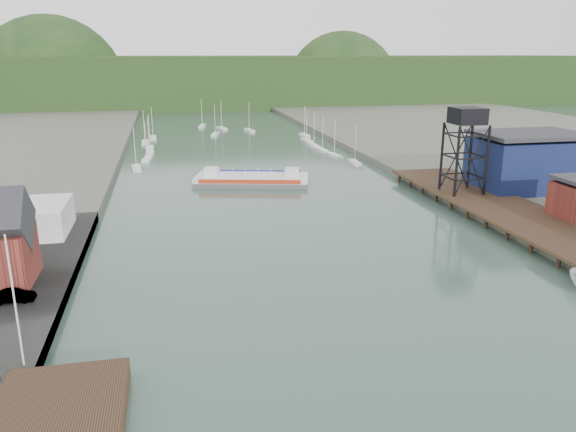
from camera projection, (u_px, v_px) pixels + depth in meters
name	position (u px, v px, depth m)	size (l,w,h in m)	color
ground	(422.00, 400.00, 46.85)	(600.00, 600.00, 0.00)	#294035
east_pier	(509.00, 210.00, 96.02)	(14.00, 70.00, 2.45)	black
white_shed	(5.00, 220.00, 83.84)	(18.00, 12.00, 4.50)	silver
flagpole	(15.00, 302.00, 47.46)	(0.16, 0.16, 12.00)	silver
lift_tower	(467.00, 121.00, 103.96)	(6.50, 6.50, 16.00)	black
blue_shed	(527.00, 162.00, 111.27)	(20.50, 14.50, 11.30)	#0E123E
marina_sailboats	(232.00, 143.00, 176.73)	(57.71, 92.65, 0.90)	silver
distant_hills	(192.00, 84.00, 325.98)	(500.00, 120.00, 80.00)	#183316
chain_ferry	(252.00, 179.00, 123.72)	(26.38, 15.67, 3.56)	#545457
car_west_b	(14.00, 296.00, 61.28)	(1.52, 4.35, 1.43)	#999999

